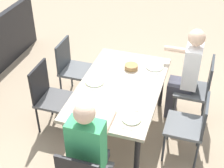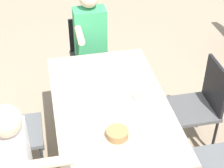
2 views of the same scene
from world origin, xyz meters
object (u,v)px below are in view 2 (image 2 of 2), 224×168
Objects in this scene: plate_1 at (146,95)px; plate_2 at (70,70)px; chair_mid_north at (8,130)px; chair_mid_south at (201,102)px; bread_basket at (117,134)px; diner_man_white at (91,46)px; plate_0 at (83,154)px; chair_head_east at (90,52)px; dining_table at (111,110)px.

plate_1 and plate_2 have the same top height.
chair_mid_south is (-0.00, -1.81, 0.01)m from chair_mid_north.
bread_basket reaches higher than plate_2.
diner_man_white reaches higher than chair_mid_north.
bread_basket is (0.13, -0.28, 0.02)m from plate_0.
chair_head_east is 3.91× the size of plate_1.
bread_basket is at bearing -65.23° from plate_0.
plate_2 is (0.52, 0.60, 0.00)m from plate_1.
chair_head_east reaches higher than plate_2.
bread_basket is at bearing 178.86° from chair_head_east.
plate_2 is 1.23× the size of bread_basket.
plate_2 is 0.98m from bread_basket.
plate_0 is (-0.66, 1.22, 0.25)m from chair_mid_south.
plate_1 is at bearing -165.28° from chair_head_east.
dining_table is 6.99× the size of plate_1.
diner_man_white is at bearing -29.65° from plate_2.
diner_man_white reaches higher than chair_head_east.
diner_man_white reaches higher than plate_2.
chair_mid_south reaches higher than plate_1.
diner_man_white is 5.82× the size of plate_1.
chair_mid_south is at bearing -81.91° from dining_table.
chair_mid_north is at bearing 58.67° from bread_basket.
plate_0 and plate_1 have the same top height.
plate_1 is at bearing -84.73° from dining_table.
bread_basket is (-1.62, 0.03, 0.27)m from chair_head_east.
diner_man_white is 7.87× the size of bread_basket.
diner_man_white is (-0.18, 0.00, 0.18)m from chair_head_east.
chair_head_east is (1.09, -0.90, 0.02)m from chair_mid_north.
chair_head_east is 4.31× the size of plate_2.
dining_table is 1.20× the size of diner_man_white.
plate_0 is 1.12× the size of plate_2.
chair_head_east is at bearing 0.00° from dining_table.
dining_table is 9.46× the size of bread_basket.
chair_head_east reaches higher than dining_table.
plate_1 is 1.35× the size of bread_basket.
bread_basket is (-0.94, -0.25, 0.02)m from plate_2.
plate_2 is at bearing 27.72° from dining_table.
chair_mid_south is 5.42× the size of bread_basket.
chair_mid_north is at bearing 90.00° from chair_mid_south.
dining_table is 0.93m from chair_mid_north.
plate_0 is at bearing 131.65° from plate_1.
bread_basket is (-0.53, -0.87, 0.29)m from chair_mid_north.
diner_man_white reaches higher than plate_0.
chair_head_east is 1.64m from bread_basket.
diner_man_white is at bearing -1.16° from bread_basket.
dining_table is 0.62m from plate_2.
diner_man_white is at bearing 44.96° from chair_mid_south.
dining_table is 0.41m from bread_basket.
plate_0 is 1.02× the size of plate_1.
chair_mid_south is at bearing -61.70° from plate_0.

